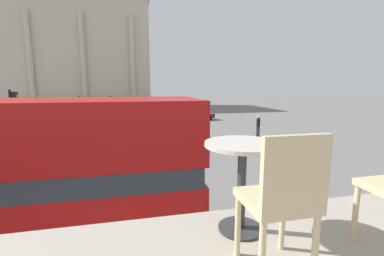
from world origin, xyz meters
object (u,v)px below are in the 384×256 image
at_px(pedestrian_white, 103,116).
at_px(cafe_dining_table, 242,167).
at_px(pedestrian_yellow, 190,127).
at_px(plaza_building_left, 68,57).
at_px(pedestrian_black, 258,125).
at_px(traffic_light_near, 15,122).
at_px(traffic_light_mid, 82,115).
at_px(traffic_light_far, 111,108).
at_px(cafe_chair_0, 282,197).
at_px(car_maroon, 197,115).

bearing_deg(pedestrian_white, cafe_dining_table, 113.15).
xyz_separation_m(cafe_dining_table, pedestrian_yellow, (3.73, 19.00, -2.69)).
relative_size(plaza_building_left, pedestrian_black, 17.30).
relative_size(traffic_light_near, traffic_light_mid, 1.14).
xyz_separation_m(plaza_building_left, traffic_light_far, (10.30, -32.07, -7.74)).
bearing_deg(pedestrian_black, traffic_light_near, 23.58).
bearing_deg(pedestrian_white, pedestrian_black, 156.43).
xyz_separation_m(cafe_dining_table, traffic_light_far, (-2.87, 22.71, -1.34)).
height_order(traffic_light_near, pedestrian_black, traffic_light_near).
bearing_deg(traffic_light_near, cafe_chair_0, -62.47).
distance_m(traffic_light_near, pedestrian_white, 17.86).
relative_size(cafe_dining_table, cafe_chair_0, 0.80).
relative_size(plaza_building_left, pedestrian_white, 19.22).
xyz_separation_m(cafe_chair_0, traffic_light_mid, (-4.27, 17.09, -1.23)).
bearing_deg(traffic_light_far, pedestrian_yellow, -29.33).
bearing_deg(pedestrian_white, plaza_building_left, -56.50).
height_order(cafe_chair_0, traffic_light_mid, cafe_chair_0).
bearing_deg(cafe_dining_table, pedestrian_yellow, 78.88).
bearing_deg(pedestrian_yellow, plaza_building_left, -8.49).
relative_size(cafe_chair_0, plaza_building_left, 0.03).
bearing_deg(pedestrian_white, car_maroon, -159.61).
distance_m(traffic_light_mid, pedestrian_white, 12.50).
distance_m(cafe_dining_table, car_maroon, 31.08).
distance_m(traffic_light_near, pedestrian_black, 17.14).
bearing_deg(traffic_light_far, traffic_light_near, -106.01).
bearing_deg(cafe_dining_table, car_maroon, 76.75).
distance_m(pedestrian_yellow, pedestrian_black, 5.85).
height_order(traffic_light_far, pedestrian_white, traffic_light_far).
distance_m(cafe_dining_table, cafe_chair_0, 0.54).
bearing_deg(pedestrian_black, traffic_light_far, -20.43).
bearing_deg(cafe_chair_0, pedestrian_white, 93.63).
bearing_deg(cafe_dining_table, cafe_chair_0, -88.28).
height_order(pedestrian_black, pedestrian_white, pedestrian_black).
distance_m(cafe_chair_0, pedestrian_black, 21.05).
distance_m(traffic_light_mid, traffic_light_far, 6.32).
xyz_separation_m(pedestrian_yellow, pedestrian_white, (-8.07, 9.96, -0.01)).
bearing_deg(traffic_light_near, pedestrian_yellow, 38.00).
distance_m(cafe_dining_table, traffic_light_near, 12.89).
bearing_deg(car_maroon, cafe_chair_0, -105.78).
distance_m(cafe_dining_table, pedestrian_yellow, 19.55).
relative_size(cafe_chair_0, traffic_light_mid, 0.25).
height_order(cafe_dining_table, cafe_chair_0, cafe_chair_0).
bearing_deg(traffic_light_mid, pedestrian_black, 6.30).
xyz_separation_m(cafe_dining_table, cafe_chair_0, (0.02, -0.54, -0.02)).
distance_m(traffic_light_far, pedestrian_yellow, 7.69).
xyz_separation_m(cafe_chair_0, pedestrian_white, (-4.36, 29.50, -2.68)).
bearing_deg(traffic_light_near, pedestrian_white, 84.16).
height_order(plaza_building_left, traffic_light_mid, plaza_building_left).
height_order(traffic_light_mid, pedestrian_yellow, traffic_light_mid).
distance_m(plaza_building_left, traffic_light_mid, 40.00).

